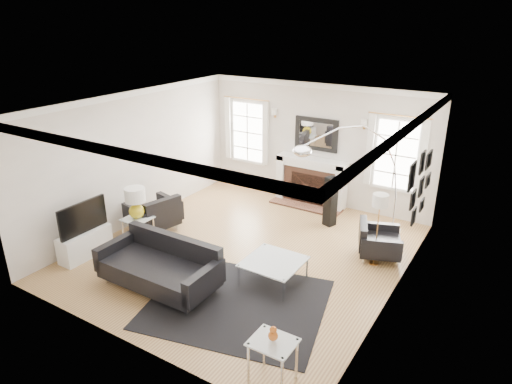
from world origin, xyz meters
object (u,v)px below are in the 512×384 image
Objects in this scene: armchair_left at (155,214)px; gourd_lamp at (136,201)px; sofa at (162,267)px; armchair_right at (377,242)px; arc_floor_lamp at (350,181)px; coffee_table at (274,263)px; fireplace at (311,182)px.

armchair_left is 1.79× the size of gourd_lamp.
sofa is 3.89m from armchair_right.
armchair_left is 4.00m from arc_floor_lamp.
armchair_left is 0.82m from gourd_lamp.
arc_floor_lamp is (-0.66, 0.18, 1.02)m from armchair_right.
gourd_lamp reaches higher than armchair_left.
sofa is at bearing -31.82° from gourd_lamp.
armchair_right is 1.11× the size of coffee_table.
armchair_left is (-1.55, 1.48, -0.00)m from sofa.
sofa is 2.22× the size of coffee_table.
fireplace is 1.52× the size of armchair_left.
arc_floor_lamp reaches higher than gourd_lamp.
sofa is 2.00× the size of armchair_right.
armchair_right is 2.12m from coffee_table.
coffee_table is at bearing 3.37° from gourd_lamp.
arc_floor_lamp is at bearing 164.73° from armchair_right.
gourd_lamp is (-1.97, -3.61, 0.36)m from fireplace.
armchair_right is 1.23m from arc_floor_lamp.
coffee_table is 2.22m from arc_floor_lamp.
coffee_table is 0.37× the size of arc_floor_lamp.
fireplace is at bearing 134.72° from arc_floor_lamp.
fireplace is 4.13m from gourd_lamp.
arc_floor_lamp is at bearing -45.28° from fireplace.
sofa reaches higher than armchair_right.
armchair_left is at bearing 101.55° from gourd_lamp.
gourd_lamp reaches higher than coffee_table.
gourd_lamp is 0.25× the size of arc_floor_lamp.
armchair_left is at bearing -124.89° from fireplace.
armchair_left is at bearing -162.65° from armchair_right.
arc_floor_lamp is (3.46, 2.11, 0.43)m from gourd_lamp.
armchair_right is 4.59m from gourd_lamp.
fireplace is 2.74m from armchair_right.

